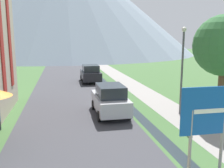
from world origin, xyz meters
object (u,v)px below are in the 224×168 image
at_px(road_sign, 208,119).
at_px(streetlamp, 182,64).
at_px(parked_car_near, 110,100).
at_px(tree_by_path, 224,46).
at_px(parked_car_far, 91,74).

bearing_deg(road_sign, streetlamp, 69.55).
bearing_deg(parked_car_near, road_sign, -77.31).
height_order(streetlamp, tree_by_path, tree_by_path).
relative_size(road_sign, parked_car_far, 0.79).
bearing_deg(parked_car_far, parked_car_near, -90.93).
bearing_deg(tree_by_path, parked_car_near, 164.52).
distance_m(parked_car_far, streetlamp, 12.98).
xyz_separation_m(road_sign, streetlamp, (2.50, 6.71, 1.04)).
xyz_separation_m(road_sign, parked_car_far, (-1.49, 18.88, -1.10)).
relative_size(road_sign, tree_by_path, 0.52).
distance_m(parked_car_near, streetlamp, 4.75).
distance_m(parked_car_near, parked_car_far, 11.45).
bearing_deg(road_sign, tree_by_path, 52.07).
distance_m(road_sign, parked_car_far, 18.97).
height_order(parked_car_near, tree_by_path, tree_by_path).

